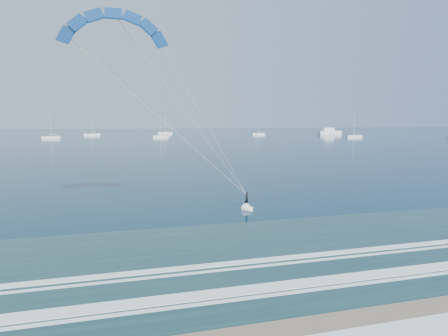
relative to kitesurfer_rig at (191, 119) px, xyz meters
name	(u,v)px	position (x,y,z in m)	size (l,w,h in m)	color
kitesurfer_rig	(191,119)	(0.00, 0.00, 0.00)	(18.89, 10.11, 17.98)	yellow
motor_yacht	(329,132)	(130.65, 199.01, -7.33)	(15.48, 4.13, 6.34)	white
sailboat_1	(51,137)	(-35.38, 180.94, -8.34)	(8.44, 2.40, 11.63)	white
sailboat_2	(92,135)	(-17.66, 216.61, -8.33)	(9.03, 2.40, 12.13)	white
sailboat_3	(160,137)	(18.10, 175.38, -8.34)	(7.98, 2.40, 11.18)	white
sailboat_4	(165,133)	(27.93, 233.52, -8.33)	(9.46, 2.40, 12.76)	white
sailboat_5	(258,134)	(81.83, 200.61, -8.34)	(8.09, 2.40, 11.13)	white
sailboat_6	(354,136)	(117.38, 151.45, -8.33)	(8.79, 2.40, 11.90)	white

